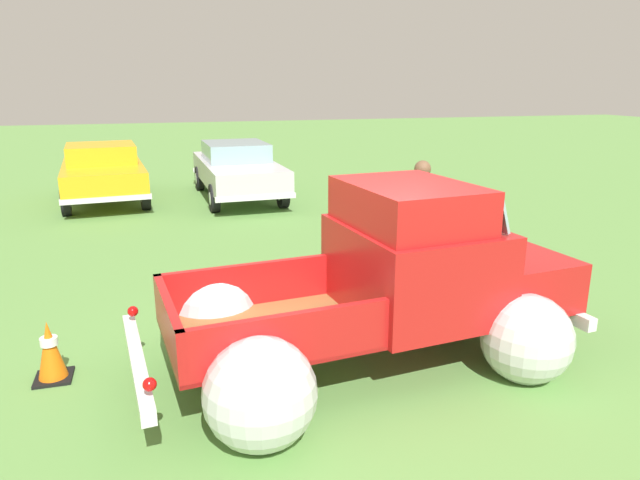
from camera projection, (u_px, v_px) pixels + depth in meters
name	position (u px, v px, depth m)	size (l,w,h in m)	color
ground_plane	(358.00, 363.00, 6.08)	(80.00, 80.00, 0.00)	#609347
vintage_pickup_truck	(392.00, 292.00, 6.02)	(4.78, 3.12, 1.96)	black
show_car_0	(103.00, 171.00, 14.17)	(2.28, 4.41, 1.43)	black
show_car_1	(237.00, 168.00, 14.60)	(1.95, 4.72, 1.43)	black
spectator_0	(420.00, 213.00, 8.31)	(0.48, 0.48, 1.83)	gray
lane_cone_0	(50.00, 351.00, 5.66)	(0.36, 0.36, 0.63)	black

